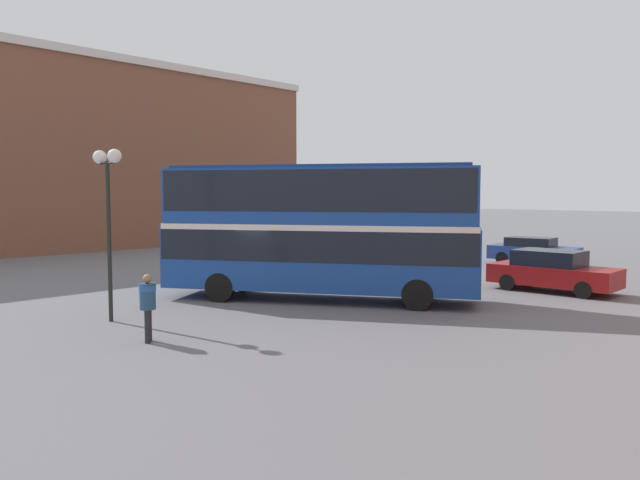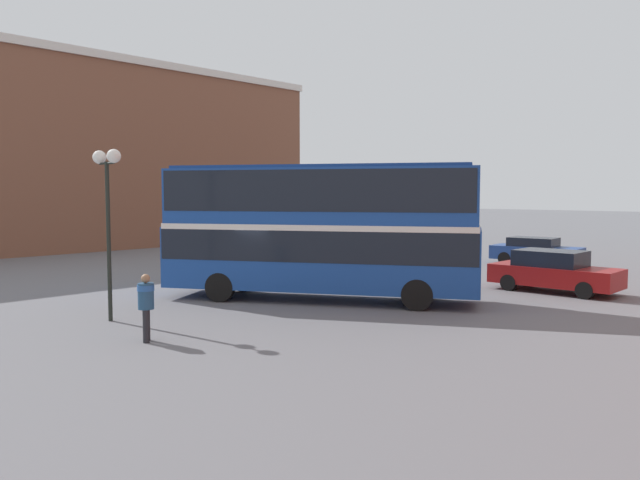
{
  "view_description": "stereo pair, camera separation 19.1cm",
  "coord_description": "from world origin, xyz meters",
  "px_view_note": "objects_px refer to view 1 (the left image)",
  "views": [
    {
      "loc": [
        16.54,
        -14.52,
        3.73
      ],
      "look_at": [
        1.87,
        1.23,
        2.1
      ],
      "focal_mm": 35.0,
      "sensor_mm": 36.0,
      "label": 1
    },
    {
      "loc": [
        16.68,
        -14.39,
        3.73
      ],
      "look_at": [
        1.87,
        1.23,
        2.1
      ],
      "focal_mm": 35.0,
      "sensor_mm": 36.0,
      "label": 2
    }
  ],
  "objects_px": {
    "double_decker_bus": "(320,224)",
    "no_entry_sign": "(169,241)",
    "street_lamp_twin_globe": "(108,186)",
    "parked_car_kerb_near": "(533,251)",
    "pedestrian_foreground": "(148,301)",
    "parked_car_kerb_far": "(552,271)"
  },
  "relations": [
    {
      "from": "double_decker_bus",
      "to": "no_entry_sign",
      "type": "distance_m",
      "value": 8.63
    },
    {
      "from": "double_decker_bus",
      "to": "street_lamp_twin_globe",
      "type": "height_order",
      "value": "street_lamp_twin_globe"
    },
    {
      "from": "parked_car_kerb_near",
      "to": "no_entry_sign",
      "type": "bearing_deg",
      "value": -126.12
    },
    {
      "from": "double_decker_bus",
      "to": "no_entry_sign",
      "type": "height_order",
      "value": "double_decker_bus"
    },
    {
      "from": "pedestrian_foreground",
      "to": "street_lamp_twin_globe",
      "type": "bearing_deg",
      "value": -65.06
    },
    {
      "from": "double_decker_bus",
      "to": "parked_car_kerb_near",
      "type": "bearing_deg",
      "value": 57.24
    },
    {
      "from": "pedestrian_foreground",
      "to": "no_entry_sign",
      "type": "xyz_separation_m",
      "value": [
        -9.58,
        6.94,
        0.58
      ]
    },
    {
      "from": "pedestrian_foreground",
      "to": "parked_car_kerb_far",
      "type": "bearing_deg",
      "value": -158.86
    },
    {
      "from": "double_decker_bus",
      "to": "parked_car_kerb_far",
      "type": "distance_m",
      "value": 9.21
    },
    {
      "from": "double_decker_bus",
      "to": "street_lamp_twin_globe",
      "type": "distance_m",
      "value": 7.19
    },
    {
      "from": "double_decker_bus",
      "to": "no_entry_sign",
      "type": "bearing_deg",
      "value": 153.66
    },
    {
      "from": "parked_car_kerb_near",
      "to": "parked_car_kerb_far",
      "type": "bearing_deg",
      "value": -66.75
    },
    {
      "from": "double_decker_bus",
      "to": "parked_car_kerb_far",
      "type": "height_order",
      "value": "double_decker_bus"
    },
    {
      "from": "parked_car_kerb_far",
      "to": "street_lamp_twin_globe",
      "type": "bearing_deg",
      "value": -117.23
    },
    {
      "from": "no_entry_sign",
      "to": "pedestrian_foreground",
      "type": "bearing_deg",
      "value": -35.92
    },
    {
      "from": "parked_car_kerb_far",
      "to": "street_lamp_twin_globe",
      "type": "distance_m",
      "value": 16.19
    },
    {
      "from": "parked_car_kerb_near",
      "to": "street_lamp_twin_globe",
      "type": "distance_m",
      "value": 22.49
    },
    {
      "from": "double_decker_bus",
      "to": "parked_car_kerb_near",
      "type": "distance_m",
      "value": 15.43
    },
    {
      "from": "pedestrian_foreground",
      "to": "street_lamp_twin_globe",
      "type": "relative_size",
      "value": 0.34
    },
    {
      "from": "street_lamp_twin_globe",
      "to": "no_entry_sign",
      "type": "height_order",
      "value": "street_lamp_twin_globe"
    },
    {
      "from": "parked_car_kerb_near",
      "to": "double_decker_bus",
      "type": "bearing_deg",
      "value": -98.49
    },
    {
      "from": "no_entry_sign",
      "to": "parked_car_kerb_near",
      "type": "bearing_deg",
      "value": 59.13
    }
  ]
}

